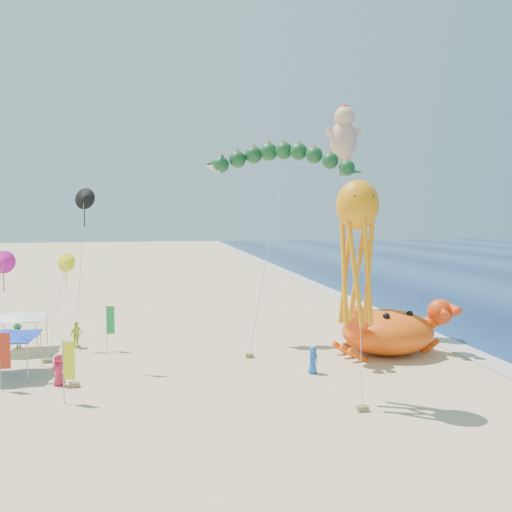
{
  "coord_description": "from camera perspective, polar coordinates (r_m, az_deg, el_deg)",
  "views": [
    {
      "loc": [
        -7.96,
        -29.62,
        8.99
      ],
      "look_at": [
        -2.0,
        2.0,
        6.5
      ],
      "focal_mm": 35.0,
      "sensor_mm": 36.0,
      "label": 1
    }
  ],
  "objects": [
    {
      "name": "foam_strip",
      "position": [
        36.83,
        22.92,
        -10.04
      ],
      "size": [
        320.0,
        320.0,
        0.0
      ],
      "primitive_type": "plane",
      "color": "silver",
      "rests_on": "ground"
    },
    {
      "name": "beachgoers",
      "position": [
        33.34,
        -15.13,
        -9.85
      ],
      "size": [
        24.96,
        10.24,
        1.85
      ],
      "color": "#267448",
      "rests_on": "ground"
    },
    {
      "name": "feather_flags",
      "position": [
        30.83,
        -23.59,
        -9.03
      ],
      "size": [
        8.37,
        9.57,
        3.2
      ],
      "color": "gray",
      "rests_on": "ground"
    },
    {
      "name": "canopy_blue",
      "position": [
        31.85,
        -26.82,
        -7.92
      ],
      "size": [
        3.7,
        3.7,
        2.71
      ],
      "color": "gray",
      "rests_on": "ground"
    },
    {
      "name": "cherub_kite",
      "position": [
        39.99,
        9.98,
        13.63
      ],
      "size": [
        2.58,
        5.74,
        17.59
      ],
      "color": "#EBB28F",
      "rests_on": "ground"
    },
    {
      "name": "small_kites",
      "position": [
        32.52,
        -22.22,
        0.18
      ],
      "size": [
        5.63,
        9.12,
        10.79
      ],
      "color": "#C41589",
      "rests_on": "ground"
    },
    {
      "name": "octopus_kite",
      "position": [
        24.21,
        11.46,
        1.65
      ],
      "size": [
        2.06,
        2.25,
        10.77
      ],
      "color": "orange",
      "rests_on": "ground"
    },
    {
      "name": "ground",
      "position": [
        31.97,
        4.28,
        -11.92
      ],
      "size": [
        320.0,
        320.0,
        0.0
      ],
      "primitive_type": "plane",
      "color": "#D1B784",
      "rests_on": "ground"
    },
    {
      "name": "crab_inflatable",
      "position": [
        34.26,
        14.91,
        -8.19
      ],
      "size": [
        8.27,
        6.2,
        3.62
      ],
      "color": "#EF520C",
      "rests_on": "ground"
    },
    {
      "name": "canopy_white",
      "position": [
        37.25,
        -25.47,
        -6.13
      ],
      "size": [
        3.39,
        3.39,
        2.71
      ],
      "color": "gray",
      "rests_on": "ground"
    },
    {
      "name": "dragon_kite",
      "position": [
        35.68,
        2.78,
        10.52
      ],
      "size": [
        10.92,
        6.61,
        13.99
      ],
      "color": "#113F1E",
      "rests_on": "ground"
    }
  ]
}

